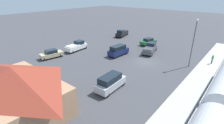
% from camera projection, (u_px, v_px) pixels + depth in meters
% --- Properties ---
extents(ground_plane, '(200.00, 200.00, 0.00)m').
position_uv_depth(ground_plane, '(145.00, 62.00, 33.08)').
color(ground_plane, '#424247').
extents(platform, '(3.20, 46.00, 0.30)m').
position_uv_depth(platform, '(200.00, 77.00, 27.16)').
color(platform, '#B7B2A8').
rests_on(platform, ground).
extents(station_building, '(12.45, 8.29, 5.51)m').
position_uv_depth(station_building, '(16.00, 89.00, 18.66)').
color(station_building, tan).
rests_on(station_building, ground).
extents(pedestrian_on_platform, '(0.36, 0.36, 1.71)m').
position_uv_depth(pedestrian_on_platform, '(212.00, 59.00, 31.37)').
color(pedestrian_on_platform, '#333338').
rests_on(pedestrian_on_platform, platform).
extents(sedan_tan, '(2.65, 4.77, 1.74)m').
position_uv_depth(sedan_tan, '(51.00, 54.00, 34.97)').
color(sedan_tan, '#C6B284').
rests_on(sedan_tan, ground).
extents(sedan_green, '(2.83, 4.80, 1.74)m').
position_uv_depth(sedan_green, '(148.00, 41.00, 43.56)').
color(sedan_green, '#236638').
rests_on(sedan_green, ground).
extents(suv_silver, '(2.19, 4.99, 2.22)m').
position_uv_depth(suv_silver, '(110.00, 82.00, 23.54)').
color(suv_silver, silver).
rests_on(suv_silver, ground).
extents(suv_navy, '(2.25, 5.01, 2.22)m').
position_uv_depth(suv_navy, '(118.00, 50.00, 36.23)').
color(suv_navy, navy).
rests_on(suv_navy, ground).
extents(pickup_charcoal, '(3.18, 5.71, 2.14)m').
position_uv_depth(pickup_charcoal, '(150.00, 48.00, 37.75)').
color(pickup_charcoal, '#47494F').
rests_on(pickup_charcoal, ground).
extents(pickup_black, '(3.08, 5.70, 2.14)m').
position_uv_depth(pickup_black, '(122.00, 33.00, 51.65)').
color(pickup_black, black).
rests_on(pickup_black, ground).
extents(pickup_white, '(2.33, 5.52, 2.14)m').
position_uv_depth(pickup_white, '(76.00, 46.00, 39.35)').
color(pickup_white, white).
rests_on(pickup_white, ground).
extents(light_pole_near_platform, '(0.44, 0.44, 8.63)m').
position_uv_depth(light_pole_near_platform, '(194.00, 38.00, 29.17)').
color(light_pole_near_platform, '#515156').
rests_on(light_pole_near_platform, ground).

